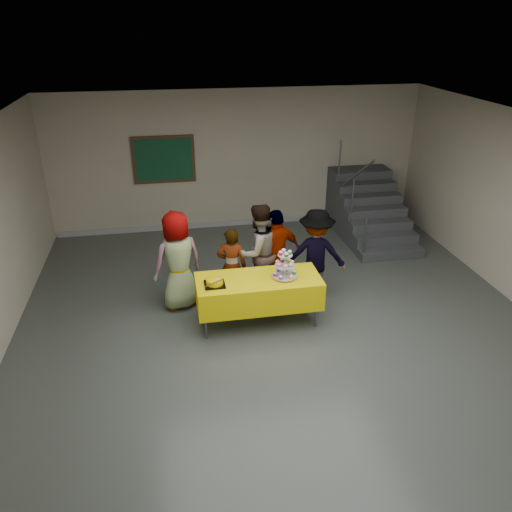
# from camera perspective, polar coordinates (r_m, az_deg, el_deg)

# --- Properties ---
(room_shell) EXTENTS (10.00, 10.04, 3.02)m
(room_shell) POSITION_cam_1_polar(r_m,az_deg,el_deg) (6.14, 4.76, 4.72)
(room_shell) COLOR #4C514C
(room_shell) RESTS_ON ground
(bake_table) EXTENTS (1.88, 0.78, 0.77)m
(bake_table) POSITION_cam_1_polar(r_m,az_deg,el_deg) (7.59, 0.27, -4.01)
(bake_table) COLOR #595960
(bake_table) RESTS_ON ground
(cupcake_stand) EXTENTS (0.38, 0.38, 0.44)m
(cupcake_stand) POSITION_cam_1_polar(r_m,az_deg,el_deg) (7.45, 3.31, -1.21)
(cupcake_stand) COLOR silver
(cupcake_stand) RESTS_ON bake_table
(bear_cake) EXTENTS (0.32, 0.36, 0.12)m
(bear_cake) POSITION_cam_1_polar(r_m,az_deg,el_deg) (7.31, -4.76, -2.91)
(bear_cake) COLOR black
(bear_cake) RESTS_ON bake_table
(schoolchild_a) EXTENTS (0.94, 0.78, 1.63)m
(schoolchild_a) POSITION_cam_1_polar(r_m,az_deg,el_deg) (8.01, -8.90, -0.53)
(schoolchild_a) COLOR slate
(schoolchild_a) RESTS_ON ground
(schoolchild_b) EXTENTS (0.54, 0.42, 1.32)m
(schoolchild_b) POSITION_cam_1_polar(r_m,az_deg,el_deg) (8.10, -2.79, -1.16)
(schoolchild_b) COLOR slate
(schoolchild_b) RESTS_ON ground
(schoolchild_c) EXTENTS (0.98, 0.88, 1.65)m
(schoolchild_c) POSITION_cam_1_polar(r_m,az_deg,el_deg) (8.19, 0.25, 0.46)
(schoolchild_c) COLOR slate
(schoolchild_c) RESTS_ON ground
(schoolchild_d) EXTENTS (0.98, 0.64, 1.54)m
(schoolchild_d) POSITION_cam_1_polar(r_m,az_deg,el_deg) (8.25, 2.38, 0.24)
(schoolchild_d) COLOR #5D5C65
(schoolchild_d) RESTS_ON ground
(schoolchild_e) EXTENTS (1.12, 0.82, 1.56)m
(schoolchild_e) POSITION_cam_1_polar(r_m,az_deg,el_deg) (8.28, 6.82, 0.21)
(schoolchild_e) COLOR slate
(schoolchild_e) RESTS_ON ground
(staircase) EXTENTS (1.30, 2.40, 2.04)m
(staircase) POSITION_cam_1_polar(r_m,az_deg,el_deg) (11.20, 12.50, 5.12)
(staircase) COLOR #424447
(staircase) RESTS_ON ground
(noticeboard) EXTENTS (1.30, 0.05, 1.00)m
(noticeboard) POSITION_cam_1_polar(r_m,az_deg,el_deg) (10.82, -10.49, 10.77)
(noticeboard) COLOR #472B16
(noticeboard) RESTS_ON ground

